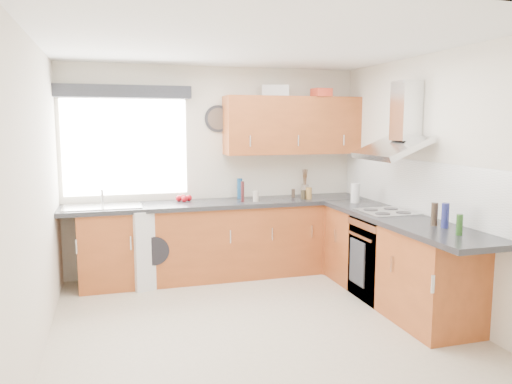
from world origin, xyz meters
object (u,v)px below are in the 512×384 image
object	(u,v)px
extractor_hood	(399,129)
oven	(385,258)
washing_machine	(152,245)
upper_cabinets	(293,125)

from	to	relation	value
extractor_hood	oven	bearing A→B (deg)	180.00
washing_machine	upper_cabinets	bearing A→B (deg)	-14.33
extractor_hood	washing_machine	size ratio (longest dim) A/B	0.89
upper_cabinets	oven	bearing A→B (deg)	-67.46
oven	extractor_hood	distance (m)	1.35
extractor_hood	upper_cabinets	xyz separation A→B (m)	(-0.65, 1.33, 0.03)
extractor_hood	upper_cabinets	bearing A→B (deg)	116.13
extractor_hood	upper_cabinets	world-z (taller)	upper_cabinets
extractor_hood	upper_cabinets	distance (m)	1.48
extractor_hood	upper_cabinets	size ratio (longest dim) A/B	0.46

